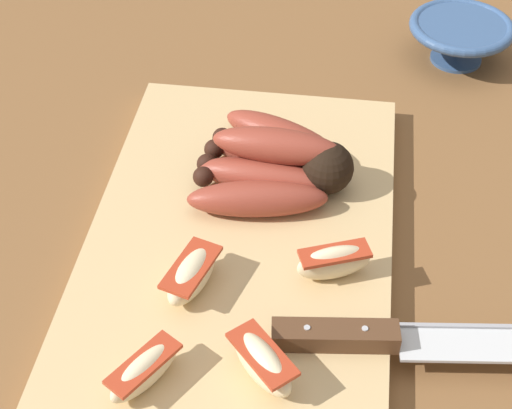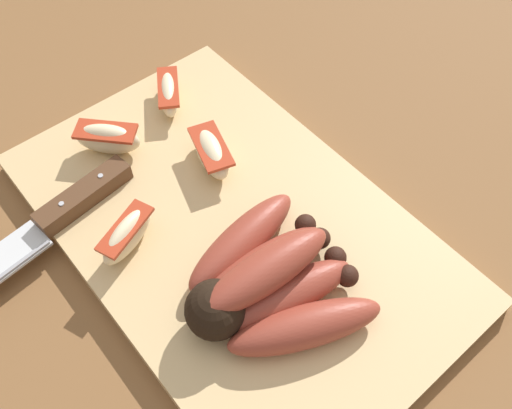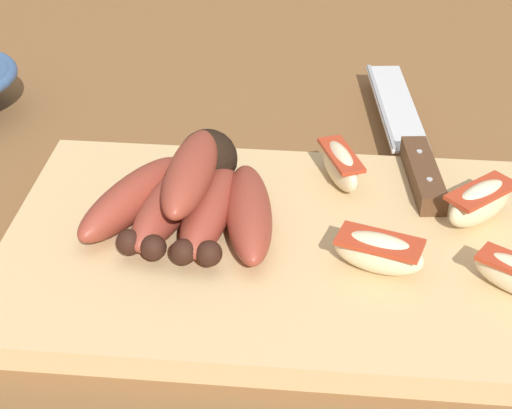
{
  "view_description": "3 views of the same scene",
  "coord_description": "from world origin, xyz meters",
  "px_view_note": "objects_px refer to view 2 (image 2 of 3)",
  "views": [
    {
      "loc": [
        -0.53,
        -0.08,
        0.54
      ],
      "look_at": [
        -0.0,
        -0.01,
        0.04
      ],
      "focal_mm": 56.93,
      "sensor_mm": 36.0,
      "label": 1
    },
    {
      "loc": [
        0.21,
        -0.16,
        0.45
      ],
      "look_at": [
        -0.01,
        0.02,
        0.05
      ],
      "focal_mm": 38.65,
      "sensor_mm": 36.0,
      "label": 2
    },
    {
      "loc": [
        -0.05,
        0.52,
        0.41
      ],
      "look_at": [
        0.01,
        -0.02,
        0.04
      ],
      "focal_mm": 58.57,
      "sensor_mm": 36.0,
      "label": 3
    }
  ],
  "objects_px": {
    "chefs_knife": "(42,228)",
    "apple_wedge_middle": "(127,235)",
    "apple_wedge_near": "(169,93)",
    "banana_bunch": "(266,283)",
    "apple_wedge_extra": "(211,152)",
    "apple_wedge_far": "(108,138)"
  },
  "relations": [
    {
      "from": "banana_bunch",
      "to": "apple_wedge_far",
      "type": "relative_size",
      "value": 2.52
    },
    {
      "from": "banana_bunch",
      "to": "apple_wedge_extra",
      "type": "xyz_separation_m",
      "value": [
        -0.15,
        0.05,
        -0.01
      ]
    },
    {
      "from": "banana_bunch",
      "to": "apple_wedge_extra",
      "type": "height_order",
      "value": "banana_bunch"
    },
    {
      "from": "chefs_knife",
      "to": "apple_wedge_middle",
      "type": "bearing_deg",
      "value": 40.17
    },
    {
      "from": "apple_wedge_near",
      "to": "apple_wedge_middle",
      "type": "height_order",
      "value": "apple_wedge_middle"
    },
    {
      "from": "banana_bunch",
      "to": "apple_wedge_near",
      "type": "distance_m",
      "value": 0.25
    },
    {
      "from": "banana_bunch",
      "to": "chefs_knife",
      "type": "relative_size",
      "value": 0.59
    },
    {
      "from": "apple_wedge_middle",
      "to": "apple_wedge_near",
      "type": "bearing_deg",
      "value": 133.71
    },
    {
      "from": "chefs_knife",
      "to": "apple_wedge_near",
      "type": "height_order",
      "value": "apple_wedge_near"
    },
    {
      "from": "chefs_knife",
      "to": "apple_wedge_near",
      "type": "bearing_deg",
      "value": 108.55
    },
    {
      "from": "banana_bunch",
      "to": "apple_wedge_near",
      "type": "height_order",
      "value": "banana_bunch"
    },
    {
      "from": "apple_wedge_near",
      "to": "apple_wedge_middle",
      "type": "xyz_separation_m",
      "value": [
        0.13,
        -0.13,
        0.0
      ]
    },
    {
      "from": "banana_bunch",
      "to": "apple_wedge_far",
      "type": "height_order",
      "value": "banana_bunch"
    },
    {
      "from": "apple_wedge_near",
      "to": "apple_wedge_far",
      "type": "distance_m",
      "value": 0.09
    },
    {
      "from": "apple_wedge_near",
      "to": "apple_wedge_middle",
      "type": "bearing_deg",
      "value": -46.29
    },
    {
      "from": "apple_wedge_far",
      "to": "apple_wedge_extra",
      "type": "xyz_separation_m",
      "value": [
        0.08,
        0.07,
        -0.0
      ]
    },
    {
      "from": "apple_wedge_near",
      "to": "apple_wedge_extra",
      "type": "relative_size",
      "value": 0.94
    },
    {
      "from": "banana_bunch",
      "to": "chefs_knife",
      "type": "xyz_separation_m",
      "value": [
        -0.18,
        -0.12,
        -0.02
      ]
    },
    {
      "from": "apple_wedge_middle",
      "to": "apple_wedge_far",
      "type": "distance_m",
      "value": 0.12
    },
    {
      "from": "banana_bunch",
      "to": "apple_wedge_middle",
      "type": "xyz_separation_m",
      "value": [
        -0.12,
        -0.06,
        -0.0
      ]
    },
    {
      "from": "banana_bunch",
      "to": "chefs_knife",
      "type": "height_order",
      "value": "banana_bunch"
    },
    {
      "from": "chefs_knife",
      "to": "apple_wedge_middle",
      "type": "xyz_separation_m",
      "value": [
        0.06,
        0.05,
        0.01
      ]
    }
  ]
}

